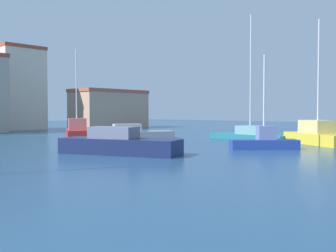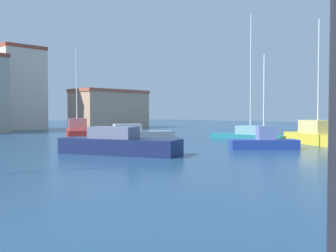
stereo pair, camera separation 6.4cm
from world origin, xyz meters
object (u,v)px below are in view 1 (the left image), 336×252
object	(u,v)px
sailboat_yellow_outer_mooring	(317,135)
motorboat_grey_behind_lamppost	(133,134)
sailboat_blue_far_right	(264,141)
sailboat_teal_distant_north	(251,134)
sailboat_red_distant_east	(77,131)
motorboat_navy_far_left	(119,144)

from	to	relation	value
sailboat_yellow_outer_mooring	motorboat_grey_behind_lamppost	bearing A→B (deg)	110.87
motorboat_grey_behind_lamppost	sailboat_yellow_outer_mooring	distance (m)	16.66
sailboat_blue_far_right	sailboat_teal_distant_north	distance (m)	9.71
motorboat_grey_behind_lamppost	sailboat_blue_far_right	xyz separation A→B (m)	(-0.61, -14.53, 0.04)
sailboat_red_distant_east	sailboat_teal_distant_north	world-z (taller)	sailboat_teal_distant_north
sailboat_blue_far_right	sailboat_red_distant_east	xyz separation A→B (m)	(-1.85, 20.51, 0.14)
sailboat_yellow_outer_mooring	sailboat_red_distant_east	size ratio (longest dim) A/B	1.10
sailboat_teal_distant_north	sailboat_yellow_outer_mooring	bearing A→B (deg)	-100.42
sailboat_blue_far_right	sailboat_yellow_outer_mooring	xyz separation A→B (m)	(6.54, -1.03, 0.20)
motorboat_grey_behind_lamppost	sailboat_red_distant_east	size ratio (longest dim) A/B	0.84
motorboat_navy_far_left	sailboat_teal_distant_north	size ratio (longest dim) A/B	0.66
motorboat_navy_far_left	sailboat_blue_far_right	world-z (taller)	sailboat_blue_far_right
sailboat_yellow_outer_mooring	sailboat_teal_distant_north	size ratio (longest dim) A/B	0.85
motorboat_navy_far_left	sailboat_yellow_outer_mooring	world-z (taller)	sailboat_yellow_outer_mooring
sailboat_blue_far_right	motorboat_grey_behind_lamppost	bearing A→B (deg)	87.60
motorboat_grey_behind_lamppost	sailboat_teal_distant_north	bearing A→B (deg)	-50.59
sailboat_yellow_outer_mooring	sailboat_red_distant_east	bearing A→B (deg)	111.28
motorboat_grey_behind_lamppost	sailboat_teal_distant_north	xyz separation A→B (m)	(7.19, -8.75, 0.02)
sailboat_teal_distant_north	motorboat_grey_behind_lamppost	bearing A→B (deg)	129.41
motorboat_navy_far_left	sailboat_blue_far_right	size ratio (longest dim) A/B	1.19
motorboat_grey_behind_lamppost	sailboat_red_distant_east	bearing A→B (deg)	112.33
sailboat_yellow_outer_mooring	sailboat_teal_distant_north	world-z (taller)	sailboat_teal_distant_north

